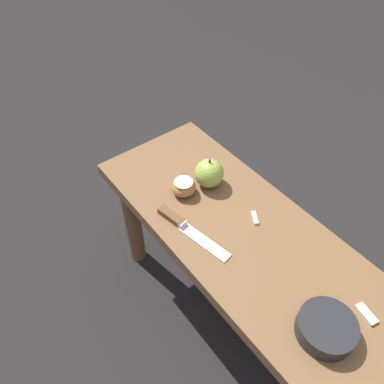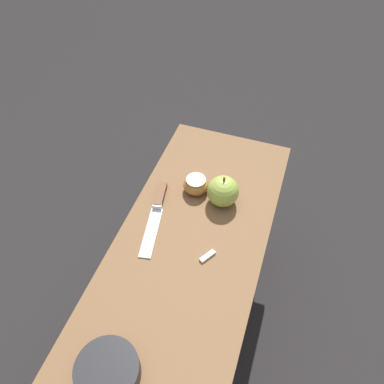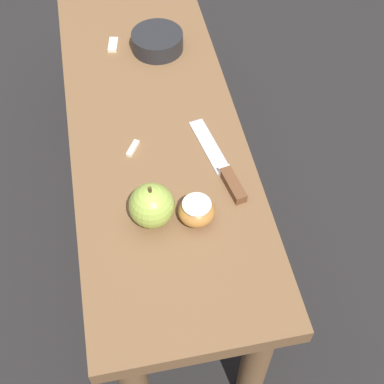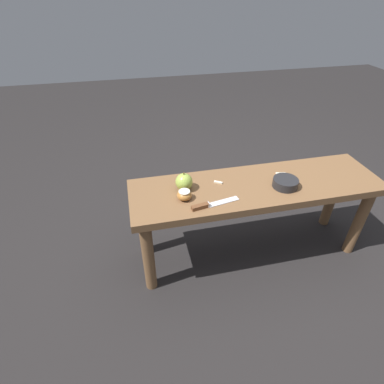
# 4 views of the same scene
# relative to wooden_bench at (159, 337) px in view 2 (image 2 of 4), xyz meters

# --- Properties ---
(ground_plane) EXTENTS (8.00, 8.00, 0.00)m
(ground_plane) POSITION_rel_wooden_bench_xyz_m (0.00, 0.00, -0.42)
(ground_plane) COLOR black
(wooden_bench) EXTENTS (1.33, 0.38, 0.50)m
(wooden_bench) POSITION_rel_wooden_bench_xyz_m (0.00, 0.00, 0.00)
(wooden_bench) COLOR brown
(wooden_bench) RESTS_ON ground_plane
(knife) EXTENTS (0.25, 0.07, 0.02)m
(knife) POSITION_rel_wooden_bench_xyz_m (-0.30, -0.12, 0.09)
(knife) COLOR silver
(knife) RESTS_ON wooden_bench
(apple_whole) EXTENTS (0.09, 0.09, 0.10)m
(apple_whole) POSITION_rel_wooden_bench_xyz_m (-0.38, 0.04, 0.13)
(apple_whole) COLOR #9EB747
(apple_whole) RESTS_ON wooden_bench
(apple_cut) EXTENTS (0.07, 0.07, 0.05)m
(apple_cut) POSITION_rel_wooden_bench_xyz_m (-0.40, -0.04, 0.11)
(apple_cut) COLOR #B27233
(apple_cut) RESTS_ON wooden_bench
(apple_slice_center) EXTENTS (0.04, 0.03, 0.01)m
(apple_slice_center) POSITION_rel_wooden_bench_xyz_m (-0.20, 0.06, 0.09)
(apple_slice_center) COLOR silver
(apple_slice_center) RESTS_ON wooden_bench
(bowl) EXTENTS (0.13, 0.13, 0.04)m
(bowl) POSITION_rel_wooden_bench_xyz_m (0.13, -0.05, 0.10)
(bowl) COLOR #232326
(bowl) RESTS_ON wooden_bench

